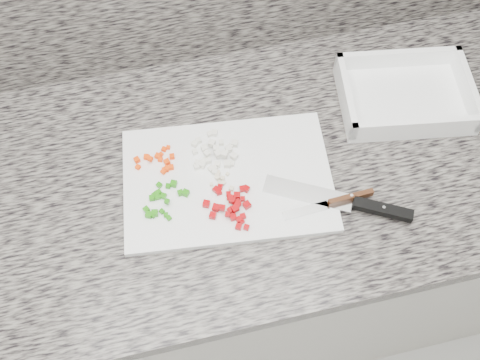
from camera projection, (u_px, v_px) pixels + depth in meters
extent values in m
cube|color=silver|center=(205.00, 258.00, 1.47)|extent=(3.92, 0.62, 0.86)
cube|color=slate|center=(192.00, 178.00, 1.08)|extent=(3.96, 0.64, 0.04)
cube|color=white|center=(228.00, 180.00, 1.04)|extent=(0.43, 0.31, 0.01)
cube|color=#FF4105|center=(172.00, 157.00, 1.06)|extent=(0.01, 0.01, 0.01)
cube|color=#FF4105|center=(150.00, 159.00, 1.05)|extent=(0.01, 0.01, 0.01)
cube|color=#FF4105|center=(168.00, 147.00, 1.07)|extent=(0.01, 0.01, 0.01)
cube|color=#FF4105|center=(160.00, 159.00, 1.05)|extent=(0.01, 0.01, 0.01)
cube|color=#FF4105|center=(137.00, 160.00, 1.05)|extent=(0.01, 0.01, 0.01)
cube|color=#FF4105|center=(164.00, 149.00, 1.06)|extent=(0.01, 0.01, 0.01)
cube|color=#FF4105|center=(146.00, 157.00, 1.06)|extent=(0.01, 0.01, 0.01)
cube|color=#FF4105|center=(161.00, 154.00, 1.06)|extent=(0.01, 0.01, 0.01)
cube|color=#FF4105|center=(158.00, 156.00, 1.06)|extent=(0.01, 0.01, 0.01)
cube|color=#FF4105|center=(167.00, 168.00, 1.04)|extent=(0.01, 0.01, 0.01)
cube|color=#FF4105|center=(138.00, 167.00, 1.04)|extent=(0.01, 0.01, 0.01)
cube|color=#FF4105|center=(164.00, 169.00, 1.04)|extent=(0.01, 0.01, 0.01)
cube|color=#FF4105|center=(167.00, 162.00, 1.05)|extent=(0.01, 0.01, 0.01)
cube|color=#FF4105|center=(163.00, 172.00, 1.04)|extent=(0.01, 0.01, 0.01)
cube|color=#FF4105|center=(148.00, 156.00, 1.06)|extent=(0.01, 0.01, 0.01)
cube|color=#FF4105|center=(171.00, 167.00, 1.04)|extent=(0.01, 0.01, 0.01)
cube|color=silver|center=(224.00, 154.00, 1.05)|extent=(0.02, 0.02, 0.01)
cube|color=silver|center=(197.00, 162.00, 1.05)|extent=(0.01, 0.01, 0.01)
cube|color=silver|center=(229.00, 149.00, 1.06)|extent=(0.01, 0.01, 0.01)
cube|color=silver|center=(197.00, 167.00, 1.04)|extent=(0.01, 0.01, 0.01)
cube|color=silver|center=(232.00, 164.00, 1.05)|extent=(0.01, 0.01, 0.01)
cube|color=silver|center=(210.00, 134.00, 1.08)|extent=(0.01, 0.01, 0.01)
cube|color=silver|center=(228.00, 164.00, 1.05)|extent=(0.02, 0.02, 0.01)
cube|color=silver|center=(215.00, 172.00, 1.04)|extent=(0.01, 0.01, 0.01)
cube|color=silver|center=(207.00, 153.00, 1.05)|extent=(0.01, 0.01, 0.01)
cube|color=silver|center=(211.00, 169.00, 1.04)|extent=(0.01, 0.01, 0.01)
cube|color=silver|center=(195.00, 152.00, 1.06)|extent=(0.01, 0.01, 0.01)
cube|color=silver|center=(205.00, 160.00, 1.05)|extent=(0.01, 0.01, 0.01)
cube|color=silver|center=(230.00, 147.00, 1.07)|extent=(0.01, 0.01, 0.01)
cube|color=silver|center=(202.00, 164.00, 1.05)|extent=(0.02, 0.02, 0.01)
cube|color=silver|center=(214.00, 133.00, 1.08)|extent=(0.02, 0.02, 0.01)
cube|color=silver|center=(218.00, 154.00, 1.05)|extent=(0.02, 0.02, 0.01)
cube|color=silver|center=(214.00, 168.00, 1.04)|extent=(0.01, 0.01, 0.01)
cube|color=silver|center=(204.00, 148.00, 1.06)|extent=(0.01, 0.01, 0.01)
cube|color=silver|center=(216.00, 149.00, 1.05)|extent=(0.01, 0.01, 0.01)
cube|color=silver|center=(212.00, 143.00, 1.06)|extent=(0.02, 0.02, 0.01)
cube|color=silver|center=(234.00, 156.00, 1.05)|extent=(0.02, 0.02, 0.01)
cube|color=silver|center=(198.00, 140.00, 1.07)|extent=(0.01, 0.01, 0.01)
cube|color=silver|center=(217.00, 164.00, 1.05)|extent=(0.01, 0.01, 0.01)
cube|color=silver|center=(221.00, 143.00, 1.07)|extent=(0.01, 0.01, 0.01)
cube|color=silver|center=(195.00, 144.00, 1.07)|extent=(0.02, 0.02, 0.01)
cube|color=silver|center=(235.00, 143.00, 1.07)|extent=(0.02, 0.02, 0.01)
cube|color=silver|center=(208.00, 160.00, 1.05)|extent=(0.01, 0.01, 0.01)
cube|color=#1F7D0B|center=(155.00, 195.00, 1.01)|extent=(0.01, 0.01, 0.01)
cube|color=#1F7D0B|center=(174.00, 184.00, 1.02)|extent=(0.02, 0.02, 0.01)
cube|color=#1F7D0B|center=(153.00, 215.00, 0.99)|extent=(0.01, 0.01, 0.01)
cube|color=#1F7D0B|center=(157.00, 197.00, 1.01)|extent=(0.01, 0.01, 0.01)
cube|color=#1F7D0B|center=(163.00, 196.00, 1.01)|extent=(0.01, 0.01, 0.01)
cube|color=#1F7D0B|center=(146.00, 209.00, 1.00)|extent=(0.01, 0.01, 0.01)
cube|color=#1F7D0B|center=(186.00, 193.00, 1.02)|extent=(0.02, 0.02, 0.01)
cube|color=#1F7D0B|center=(162.00, 211.00, 1.00)|extent=(0.01, 0.01, 0.01)
cube|color=#1F7D0B|center=(166.00, 215.00, 0.99)|extent=(0.01, 0.01, 0.01)
cube|color=#1F7D0B|center=(152.00, 198.00, 1.01)|extent=(0.01, 0.01, 0.01)
cube|color=#1F7D0B|center=(159.00, 185.00, 1.02)|extent=(0.01, 0.01, 0.01)
cube|color=#1F7D0B|center=(168.00, 186.00, 1.02)|extent=(0.01, 0.01, 0.01)
cube|color=#1F7D0B|center=(180.00, 193.00, 1.02)|extent=(0.01, 0.01, 0.01)
cube|color=#1F7D0B|center=(169.00, 218.00, 0.99)|extent=(0.01, 0.01, 0.01)
cube|color=#1F7D0B|center=(149.00, 215.00, 0.99)|extent=(0.02, 0.02, 0.01)
cube|color=#1F7D0B|center=(159.00, 192.00, 1.02)|extent=(0.01, 0.01, 0.01)
cube|color=#1F7D0B|center=(167.00, 201.00, 1.00)|extent=(0.01, 0.01, 0.01)
cube|color=#1F7D0B|center=(155.00, 213.00, 0.99)|extent=(0.01, 0.01, 0.01)
cube|color=#A50206|center=(237.00, 206.00, 0.99)|extent=(0.01, 0.01, 0.01)
cube|color=#A50206|center=(242.00, 189.00, 1.02)|extent=(0.01, 0.01, 0.01)
cube|color=#A50206|center=(229.00, 194.00, 1.02)|extent=(0.01, 0.01, 0.01)
cube|color=#A50206|center=(222.00, 208.00, 0.99)|extent=(0.01, 0.01, 0.01)
cube|color=#A50206|center=(246.00, 189.00, 1.02)|extent=(0.02, 0.02, 0.01)
cube|color=#A50206|center=(213.00, 215.00, 0.99)|extent=(0.02, 0.02, 0.01)
cube|color=#A50206|center=(237.00, 203.00, 1.00)|extent=(0.01, 0.01, 0.01)
cube|color=#A50206|center=(219.00, 192.00, 1.02)|extent=(0.01, 0.01, 0.01)
cube|color=#A50206|center=(236.00, 203.00, 1.01)|extent=(0.01, 0.01, 0.01)
cube|color=#A50206|center=(246.00, 227.00, 0.98)|extent=(0.01, 0.01, 0.01)
cube|color=#A50206|center=(206.00, 204.00, 1.00)|extent=(0.02, 0.02, 0.01)
cube|color=#A50206|center=(228.00, 214.00, 0.99)|extent=(0.01, 0.01, 0.01)
cube|color=#A50206|center=(247.00, 205.00, 1.00)|extent=(0.02, 0.02, 0.01)
cube|color=#A50206|center=(235.00, 209.00, 0.99)|extent=(0.01, 0.01, 0.01)
cube|color=#A50206|center=(216.00, 190.00, 1.02)|extent=(0.02, 0.02, 0.01)
cube|color=#A50206|center=(239.00, 220.00, 0.99)|extent=(0.01, 0.01, 0.01)
cube|color=#A50206|center=(233.00, 217.00, 0.99)|extent=(0.01, 0.01, 0.01)
cube|color=#A50206|center=(232.00, 200.00, 1.00)|extent=(0.01, 0.01, 0.01)
cube|color=#A50206|center=(243.00, 216.00, 0.99)|extent=(0.01, 0.01, 0.01)
cube|color=#A50206|center=(242.00, 221.00, 0.99)|extent=(0.01, 0.01, 0.01)
cube|color=#A50206|center=(231.00, 210.00, 1.00)|extent=(0.01, 0.01, 0.01)
cube|color=#A50206|center=(216.00, 208.00, 1.00)|extent=(0.02, 0.02, 0.01)
cube|color=#A50206|center=(243.00, 199.00, 1.01)|extent=(0.01, 0.01, 0.01)
cube|color=#A50206|center=(230.00, 198.00, 1.01)|extent=(0.01, 0.01, 0.01)
cube|color=#A50206|center=(237.00, 195.00, 1.01)|extent=(0.01, 0.01, 0.01)
cube|color=#A50206|center=(220.00, 187.00, 1.02)|extent=(0.01, 0.01, 0.01)
cube|color=#A50206|center=(239.00, 227.00, 0.98)|extent=(0.01, 0.01, 0.01)
cube|color=beige|center=(220.00, 183.00, 1.03)|extent=(0.01, 0.01, 0.01)
cube|color=beige|center=(218.00, 173.00, 1.04)|extent=(0.01, 0.01, 0.01)
cube|color=beige|center=(211.00, 184.00, 1.03)|extent=(0.01, 0.01, 0.01)
cube|color=beige|center=(232.00, 189.00, 1.02)|extent=(0.01, 0.01, 0.01)
cube|color=beige|center=(223.00, 183.00, 1.03)|extent=(0.01, 0.01, 0.01)
cube|color=beige|center=(213.00, 189.00, 1.02)|extent=(0.01, 0.01, 0.01)
cube|color=beige|center=(223.00, 178.00, 1.03)|extent=(0.01, 0.01, 0.01)
cube|color=beige|center=(217.00, 178.00, 1.03)|extent=(0.01, 0.01, 0.00)
cube|color=beige|center=(221.00, 184.00, 1.03)|extent=(0.01, 0.01, 0.01)
cube|color=beige|center=(227.00, 174.00, 1.04)|extent=(0.01, 0.01, 0.00)
cube|color=beige|center=(217.00, 178.00, 1.03)|extent=(0.01, 0.01, 0.01)
cube|color=beige|center=(217.00, 176.00, 1.04)|extent=(0.01, 0.01, 0.01)
cube|color=silver|center=(308.00, 193.00, 1.02)|extent=(0.17, 0.12, 0.00)
cube|color=black|center=(383.00, 209.00, 1.00)|extent=(0.11, 0.07, 0.02)
cylinder|color=silver|center=(384.00, 207.00, 0.99)|extent=(0.01, 0.01, 0.00)
cube|color=silver|center=(306.00, 211.00, 1.00)|extent=(0.09, 0.02, 0.00)
cube|color=#4A2612|center=(351.00, 198.00, 1.01)|extent=(0.09, 0.01, 0.02)
cylinder|color=silver|center=(352.00, 195.00, 1.00)|extent=(0.01, 0.01, 0.00)
cube|color=white|center=(403.00, 100.00, 1.14)|extent=(0.30, 0.23, 0.01)
cube|color=white|center=(397.00, 58.00, 1.16)|extent=(0.27, 0.05, 0.04)
cube|color=white|center=(417.00, 127.00, 1.07)|extent=(0.27, 0.05, 0.04)
cube|color=white|center=(467.00, 88.00, 1.12)|extent=(0.04, 0.19, 0.04)
cube|color=white|center=(346.00, 95.00, 1.11)|extent=(0.04, 0.19, 0.04)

